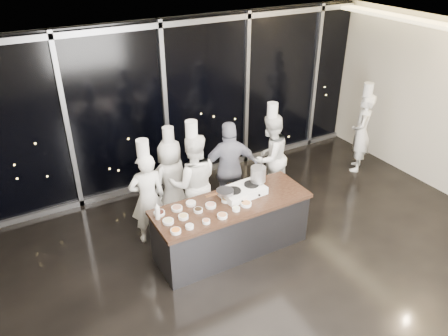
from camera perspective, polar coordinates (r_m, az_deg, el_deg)
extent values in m
plane|color=black|center=(6.62, 5.02, -14.76)|extent=(9.00, 9.00, 0.00)
cube|color=beige|center=(8.44, -7.96, 8.08)|extent=(9.00, 0.02, 3.20)
cube|color=white|center=(4.99, 6.61, 12.89)|extent=(9.00, 7.00, 0.02)
cube|color=black|center=(8.39, -7.80, 7.96)|extent=(8.90, 0.04, 3.18)
cube|color=#92949A|center=(7.94, -8.40, 18.00)|extent=(8.90, 0.08, 0.10)
cube|color=#92949A|center=(9.01, -7.03, -1.38)|extent=(8.90, 0.08, 0.10)
cube|color=#92949A|center=(7.92, -19.80, 5.17)|extent=(0.08, 0.08, 3.20)
cube|color=#92949A|center=(8.35, -7.67, 7.85)|extent=(0.08, 0.08, 3.20)
cube|color=#92949A|center=(9.11, 2.97, 9.90)|extent=(0.08, 0.08, 3.20)
cube|color=#92949A|center=(10.15, 11.79, 11.33)|extent=(0.08, 0.08, 3.20)
cube|color=#3D3C42|center=(6.93, 0.99, -7.81)|extent=(2.40, 0.80, 0.84)
cube|color=#402A1B|center=(6.67, 1.02, -4.71)|extent=(2.46, 0.86, 0.06)
cube|color=white|center=(6.81, 2.43, -3.05)|extent=(0.72, 0.47, 0.12)
cylinder|color=black|center=(6.69, 1.26, -2.96)|extent=(0.25, 0.25, 0.02)
cylinder|color=black|center=(6.86, 3.59, -2.14)|extent=(0.25, 0.25, 0.02)
cylinder|color=black|center=(6.59, 2.42, -4.38)|extent=(0.04, 0.02, 0.04)
cylinder|color=black|center=(6.75, 4.63, -3.56)|extent=(0.04, 0.02, 0.04)
cylinder|color=slate|center=(6.61, 0.13, -3.09)|extent=(0.29, 0.29, 0.04)
cube|color=#4C2B14|center=(6.50, -1.58, -3.61)|extent=(0.20, 0.04, 0.02)
cylinder|color=#A6A6A8|center=(6.88, 4.49, -0.80)|extent=(0.26, 0.26, 0.24)
cylinder|color=white|center=(6.06, -6.33, -8.19)|extent=(0.15, 0.15, 0.04)
cylinder|color=orange|center=(6.05, -6.34, -8.06)|extent=(0.12, 0.12, 0.01)
cylinder|color=white|center=(6.26, -7.30, -6.95)|extent=(0.16, 0.16, 0.04)
cylinder|color=#C8C18D|center=(6.25, -7.31, -6.83)|extent=(0.13, 0.13, 0.01)
cylinder|color=white|center=(6.44, -8.44, -5.86)|extent=(0.16, 0.16, 0.04)
cylinder|color=black|center=(6.43, -8.45, -5.74)|extent=(0.13, 0.13, 0.01)
cylinder|color=white|center=(6.13, -4.53, -7.63)|extent=(0.12, 0.12, 0.04)
cylinder|color=silver|center=(6.12, -4.53, -7.51)|extent=(0.10, 0.10, 0.01)
cylinder|color=white|center=(6.33, -5.34, -6.37)|extent=(0.15, 0.15, 0.04)
cylinder|color=tan|center=(6.32, -5.34, -6.24)|extent=(0.12, 0.12, 0.01)
cylinder|color=white|center=(6.51, -6.17, -5.27)|extent=(0.16, 0.16, 0.04)
cylinder|color=#A36C51|center=(6.50, -6.17, -5.15)|extent=(0.13, 0.13, 0.01)
cylinder|color=white|center=(6.21, -2.34, -6.99)|extent=(0.11, 0.11, 0.04)
cylinder|color=#BE754E|center=(6.20, -2.34, -6.87)|extent=(0.09, 0.09, 0.01)
cylinder|color=white|center=(6.45, -3.39, -5.53)|extent=(0.14, 0.14, 0.04)
cylinder|color=black|center=(6.44, -3.39, -5.40)|extent=(0.11, 0.11, 0.01)
cylinder|color=white|center=(6.60, -4.34, -4.64)|extent=(0.15, 0.15, 0.04)
cylinder|color=beige|center=(6.59, -4.35, -4.52)|extent=(0.12, 0.12, 0.01)
cylinder|color=white|center=(6.32, -0.23, -6.27)|extent=(0.15, 0.15, 0.04)
cylinder|color=#B9764A|center=(6.31, -0.23, -6.15)|extent=(0.12, 0.12, 0.01)
cylinder|color=white|center=(6.54, -1.75, -4.92)|extent=(0.16, 0.16, 0.04)
cylinder|color=tan|center=(6.53, -1.75, -4.80)|extent=(0.13, 0.13, 0.01)
cylinder|color=white|center=(6.46, 1.59, -5.37)|extent=(0.12, 0.12, 0.04)
cylinder|color=beige|center=(6.46, 1.59, -5.25)|extent=(0.10, 0.10, 0.01)
cylinder|color=white|center=(6.66, 0.22, -4.21)|extent=(0.13, 0.13, 0.04)
cylinder|color=olive|center=(6.65, 0.22, -4.09)|extent=(0.11, 0.11, 0.01)
cylinder|color=white|center=(6.58, 2.90, -4.71)|extent=(0.17, 0.17, 0.04)
cylinder|color=#C67F42|center=(6.57, 2.90, -4.59)|extent=(0.14, 0.14, 0.01)
cylinder|color=white|center=(6.32, -8.70, -5.81)|extent=(0.07, 0.07, 0.20)
cone|color=white|center=(6.24, -8.79, -4.80)|extent=(0.06, 0.06, 0.07)
imported|color=white|center=(7.05, -9.94, -3.93)|extent=(0.61, 0.44, 1.58)
cylinder|color=white|center=(6.61, -10.59, 2.58)|extent=(0.21, 0.21, 0.26)
imported|color=white|center=(7.58, -6.91, -1.51)|extent=(0.86, 0.72, 1.50)
cylinder|color=white|center=(7.19, -7.30, 4.33)|extent=(0.25, 0.25, 0.26)
imported|color=white|center=(7.20, -4.01, -1.98)|extent=(1.01, 0.88, 1.75)
cylinder|color=white|center=(6.76, -4.29, 5.11)|extent=(0.24, 0.24, 0.26)
imported|color=#141A39|center=(7.60, 0.78, -0.11)|extent=(1.10, 0.70, 1.75)
imported|color=white|center=(8.14, 6.00, 1.44)|extent=(0.94, 0.81, 1.66)
cylinder|color=white|center=(7.76, 6.35, 7.54)|extent=(0.23, 0.23, 0.26)
imported|color=white|center=(9.49, 17.47, 4.39)|extent=(0.72, 0.71, 1.67)
cylinder|color=white|center=(9.16, 18.34, 9.72)|extent=(0.27, 0.27, 0.26)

